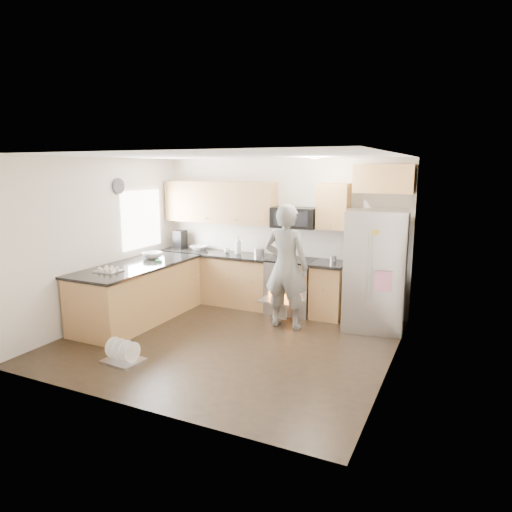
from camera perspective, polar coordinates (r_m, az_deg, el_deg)
The scene contains 8 objects.
ground at distance 6.64m, azimuth -3.76°, elevation -10.64°, with size 4.50×4.50×0.00m, color black.
room_shell at distance 6.26m, azimuth -4.17°, elevation 3.88°, with size 4.54×4.04×2.62m.
back_cabinet_run at distance 8.13m, azimuth -1.53°, elevation 0.49°, with size 4.45×0.64×2.50m.
peninsula at distance 7.64m, azimuth -14.48°, elevation -4.40°, with size 0.96×2.36×1.03m.
stove_range at distance 7.77m, azimuth 4.49°, elevation -2.20°, with size 0.76×0.97×1.79m.
refrigerator at distance 7.12m, azimuth 14.56°, elevation -1.77°, with size 1.00×0.84×1.83m.
person at distance 6.97m, azimuth 3.78°, elevation -1.33°, with size 0.70×0.46×1.92m, color gray.
dish_rack at distance 6.21m, azimuth -16.28°, elevation -11.88°, with size 0.51×0.42×0.30m.
Camera 1 is at (3.00, -5.40, 2.45)m, focal length 32.00 mm.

